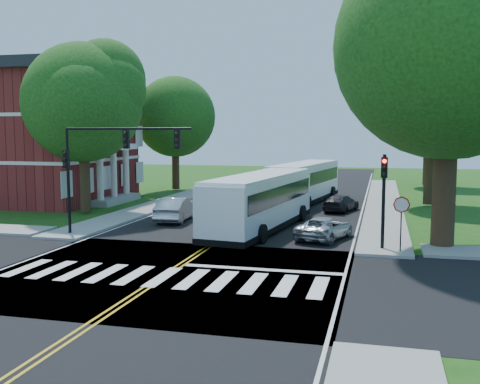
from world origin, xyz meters
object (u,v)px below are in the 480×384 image
(hatchback, at_px, (175,209))
(dark_sedan, at_px, (341,203))
(signal_ne, at_px, (384,189))
(bus_follow, at_px, (304,182))
(bus_lead, at_px, (261,201))
(signal_nw, at_px, (107,155))
(suv, at_px, (325,228))

(hatchback, relative_size, dark_sedan, 1.14)
(signal_ne, xyz_separation_m, bus_follow, (-6.03, 17.38, -1.30))
(bus_lead, bearing_deg, signal_nw, 37.20)
(signal_ne, relative_size, bus_follow, 0.36)
(bus_follow, height_order, dark_sedan, bus_follow)
(signal_ne, xyz_separation_m, bus_lead, (-6.74, 4.25, -1.27))
(signal_nw, relative_size, hatchback, 1.56)
(bus_lead, bearing_deg, bus_follow, -86.08)
(dark_sedan, bearing_deg, bus_lead, 81.27)
(bus_lead, distance_m, bus_follow, 13.15)
(bus_lead, bearing_deg, hatchback, -9.89)
(bus_follow, relative_size, suv, 2.93)
(signal_nw, relative_size, suv, 1.69)
(bus_follow, bearing_deg, bus_lead, 95.51)
(suv, distance_m, dark_sedan, 10.70)
(signal_ne, distance_m, hatchback, 14.13)
(hatchback, bearing_deg, bus_lead, 156.95)
(signal_ne, relative_size, dark_sedan, 1.10)
(suv, relative_size, dark_sedan, 1.05)
(signal_nw, xyz_separation_m, bus_follow, (8.02, 17.39, -2.71))
(bus_follow, bearing_deg, signal_nw, 73.81)
(bus_lead, distance_m, dark_sedan, 9.68)
(dark_sedan, bearing_deg, hatchback, 50.87)
(bus_lead, distance_m, suv, 4.40)
(bus_follow, relative_size, dark_sedan, 3.08)
(hatchback, height_order, dark_sedan, hatchback)
(signal_nw, xyz_separation_m, dark_sedan, (11.20, 13.07, -3.79))
(signal_ne, distance_m, dark_sedan, 13.57)
(hatchback, bearing_deg, bus_follow, -126.20)
(signal_ne, xyz_separation_m, dark_sedan, (-2.85, 13.05, -2.37))
(signal_nw, distance_m, signal_ne, 14.13)
(signal_nw, relative_size, dark_sedan, 1.78)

